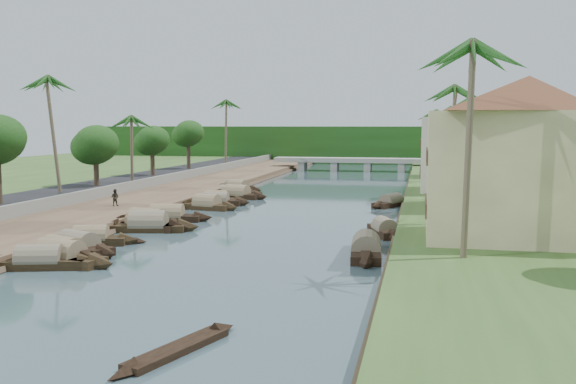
% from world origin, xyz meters
% --- Properties ---
extents(ground, '(220.00, 220.00, 0.00)m').
position_xyz_m(ground, '(0.00, 0.00, 0.00)').
color(ground, '#3B5159').
rests_on(ground, ground).
extents(left_bank, '(10.00, 180.00, 0.80)m').
position_xyz_m(left_bank, '(-16.00, 20.00, 0.40)').
color(left_bank, brown).
rests_on(left_bank, ground).
extents(right_bank, '(16.00, 180.00, 1.20)m').
position_xyz_m(right_bank, '(19.00, 20.00, 0.60)').
color(right_bank, '#314D1E').
rests_on(right_bank, ground).
extents(road, '(8.00, 180.00, 1.40)m').
position_xyz_m(road, '(-24.50, 20.00, 0.70)').
color(road, black).
rests_on(road, ground).
extents(retaining_wall, '(0.40, 180.00, 1.10)m').
position_xyz_m(retaining_wall, '(-20.20, 20.00, 1.35)').
color(retaining_wall, gray).
rests_on(retaining_wall, left_bank).
extents(treeline, '(120.00, 14.00, 8.00)m').
position_xyz_m(treeline, '(0.00, 100.00, 4.00)').
color(treeline, '#1A3D10').
rests_on(treeline, ground).
extents(bridge, '(28.00, 4.00, 2.40)m').
position_xyz_m(bridge, '(0.00, 72.00, 1.72)').
color(bridge, gray).
rests_on(bridge, ground).
extents(building_near, '(14.85, 14.85, 10.20)m').
position_xyz_m(building_near, '(18.99, -2.00, 6.38)').
color(building_near, beige).
rests_on(building_near, right_bank).
extents(building_mid, '(14.11, 14.11, 9.70)m').
position_xyz_m(building_mid, '(19.99, 14.00, 6.13)').
color(building_mid, beige).
rests_on(building_mid, right_bank).
extents(building_far, '(15.59, 15.59, 10.20)m').
position_xyz_m(building_far, '(18.99, 28.00, 6.38)').
color(building_far, beige).
rests_on(building_far, right_bank).
extents(building_distant, '(12.62, 12.62, 9.20)m').
position_xyz_m(building_distant, '(19.99, 48.00, 5.88)').
color(building_distant, beige).
rests_on(building_distant, right_bank).
extents(sampan_0, '(7.60, 3.45, 2.00)m').
position_xyz_m(sampan_0, '(-9.18, -10.96, 0.41)').
color(sampan_0, black).
rests_on(sampan_0, ground).
extents(sampan_1, '(7.42, 4.38, 2.19)m').
position_xyz_m(sampan_1, '(-9.09, -8.71, 0.42)').
color(sampan_1, black).
rests_on(sampan_1, ground).
extents(sampan_2, '(8.42, 3.33, 2.18)m').
position_xyz_m(sampan_2, '(-8.68, -9.63, 0.41)').
color(sampan_2, black).
rests_on(sampan_2, ground).
extents(sampan_3, '(7.62, 4.53, 2.08)m').
position_xyz_m(sampan_3, '(-9.40, -6.27, 0.41)').
color(sampan_3, black).
rests_on(sampan_3, ground).
extents(sampan_4, '(6.89, 3.30, 1.96)m').
position_xyz_m(sampan_4, '(-9.98, -3.54, 0.41)').
color(sampan_4, black).
rests_on(sampan_4, ground).
extents(sampan_5, '(8.36, 3.62, 2.55)m').
position_xyz_m(sampan_5, '(-8.96, 3.56, 0.42)').
color(sampan_5, black).
rests_on(sampan_5, ground).
extents(sampan_6, '(8.48, 3.48, 2.44)m').
position_xyz_m(sampan_6, '(-8.49, 2.74, 0.42)').
color(sampan_6, black).
rests_on(sampan_6, ground).
extents(sampan_7, '(8.34, 2.89, 2.18)m').
position_xyz_m(sampan_7, '(-9.08, 8.04, 0.41)').
color(sampan_7, black).
rests_on(sampan_7, ground).
extents(sampan_8, '(7.28, 3.10, 2.20)m').
position_xyz_m(sampan_8, '(-8.26, 16.22, 0.42)').
color(sampan_8, black).
rests_on(sampan_8, ground).
extents(sampan_9, '(7.47, 1.94, 1.91)m').
position_xyz_m(sampan_9, '(-8.40, 19.57, 0.41)').
color(sampan_9, black).
rests_on(sampan_9, ground).
extents(sampan_10, '(7.19, 3.02, 1.98)m').
position_xyz_m(sampan_10, '(-8.89, 20.90, 0.41)').
color(sampan_10, black).
rests_on(sampan_10, ground).
extents(sampan_11, '(8.05, 3.34, 2.26)m').
position_xyz_m(sampan_11, '(-8.07, 26.10, 0.42)').
color(sampan_11, black).
rests_on(sampan_11, ground).
extents(sampan_12, '(7.67, 3.76, 1.87)m').
position_xyz_m(sampan_12, '(-9.29, 28.07, 0.40)').
color(sampan_12, black).
rests_on(sampan_12, ground).
extents(sampan_13, '(7.94, 4.25, 2.16)m').
position_xyz_m(sampan_13, '(-10.26, 33.37, 0.41)').
color(sampan_13, black).
rests_on(sampan_13, ground).
extents(sampan_14, '(2.41, 9.18, 2.20)m').
position_xyz_m(sampan_14, '(9.25, -3.34, 0.42)').
color(sampan_14, black).
rests_on(sampan_14, ground).
extents(sampan_15, '(3.52, 6.81, 1.86)m').
position_xyz_m(sampan_15, '(9.96, 4.71, 0.41)').
color(sampan_15, black).
rests_on(sampan_15, ground).
extents(sampan_16, '(4.65, 7.10, 1.84)m').
position_xyz_m(sampan_16, '(9.59, 22.32, 0.40)').
color(sampan_16, black).
rests_on(sampan_16, ground).
extents(canoe_0, '(3.20, 6.79, 0.91)m').
position_xyz_m(canoe_0, '(3.96, -22.45, 0.10)').
color(canoe_0, black).
rests_on(canoe_0, ground).
extents(canoe_1, '(4.50, 2.37, 0.73)m').
position_xyz_m(canoe_1, '(-8.56, -2.93, 0.10)').
color(canoe_1, black).
rests_on(canoe_1, ground).
extents(canoe_2, '(5.42, 3.53, 0.84)m').
position_xyz_m(canoe_2, '(-10.55, 24.43, 0.10)').
color(canoe_2, black).
rests_on(canoe_2, ground).
extents(palm_0, '(3.20, 3.20, 12.95)m').
position_xyz_m(palm_0, '(15.00, -8.57, 12.30)').
color(palm_0, brown).
rests_on(palm_0, ground).
extents(palm_1, '(3.20, 3.20, 10.44)m').
position_xyz_m(palm_1, '(16.00, 4.20, 9.89)').
color(palm_1, brown).
rests_on(palm_1, ground).
extents(palm_2, '(3.20, 3.20, 12.26)m').
position_xyz_m(palm_2, '(15.00, 19.42, 11.65)').
color(palm_2, brown).
rests_on(palm_2, ground).
extents(palm_3, '(3.20, 3.20, 10.78)m').
position_xyz_m(palm_3, '(16.00, 39.99, 10.22)').
color(palm_3, brown).
rests_on(palm_3, ground).
extents(palm_5, '(3.20, 3.20, 13.25)m').
position_xyz_m(palm_5, '(-24.00, 15.24, 12.81)').
color(palm_5, brown).
rests_on(palm_5, ground).
extents(palm_6, '(3.20, 3.20, 9.41)m').
position_xyz_m(palm_6, '(-22.00, 28.28, 9.09)').
color(palm_6, brown).
rests_on(palm_6, ground).
extents(palm_7, '(3.20, 3.20, 10.75)m').
position_xyz_m(palm_7, '(14.00, 56.12, 10.20)').
color(palm_7, brown).
rests_on(palm_7, ground).
extents(palm_8, '(3.20, 3.20, 12.54)m').
position_xyz_m(palm_8, '(-20.50, 61.54, 12.11)').
color(palm_8, brown).
rests_on(palm_8, ground).
extents(tree_3, '(5.00, 5.00, 6.72)m').
position_xyz_m(tree_3, '(-24.00, 23.21, 5.99)').
color(tree_3, '#4E3A2D').
rests_on(tree_3, ground).
extents(tree_4, '(4.45, 4.45, 6.61)m').
position_xyz_m(tree_4, '(-24.00, 38.91, 6.10)').
color(tree_4, '#4E3A2D').
rests_on(tree_4, ground).
extents(tree_5, '(4.62, 4.62, 7.46)m').
position_xyz_m(tree_5, '(-24.00, 52.94, 6.85)').
color(tree_5, '#4E3A2D').
rests_on(tree_5, ground).
extents(tree_6, '(4.63, 4.63, 7.71)m').
position_xyz_m(tree_6, '(24.00, 29.56, 6.89)').
color(tree_6, '#4E3A2D').
rests_on(tree_6, ground).
extents(person_far, '(0.79, 0.63, 1.58)m').
position_xyz_m(person_far, '(-15.55, 11.08, 1.59)').
color(person_far, '#2C291F').
rests_on(person_far, left_bank).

